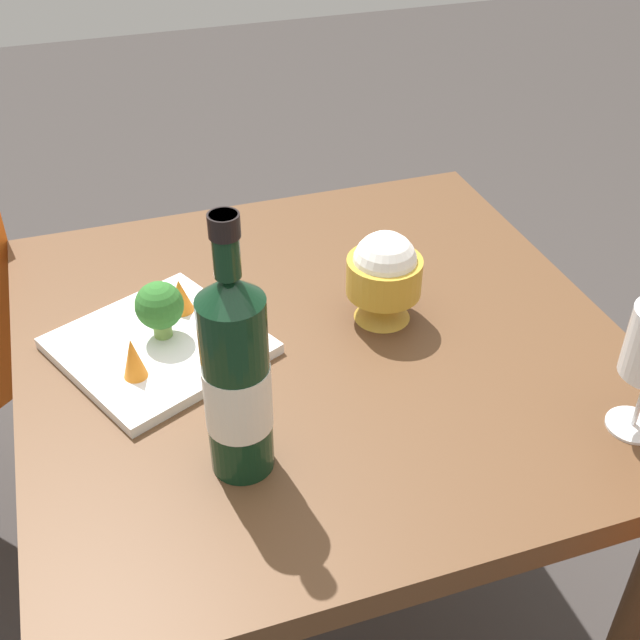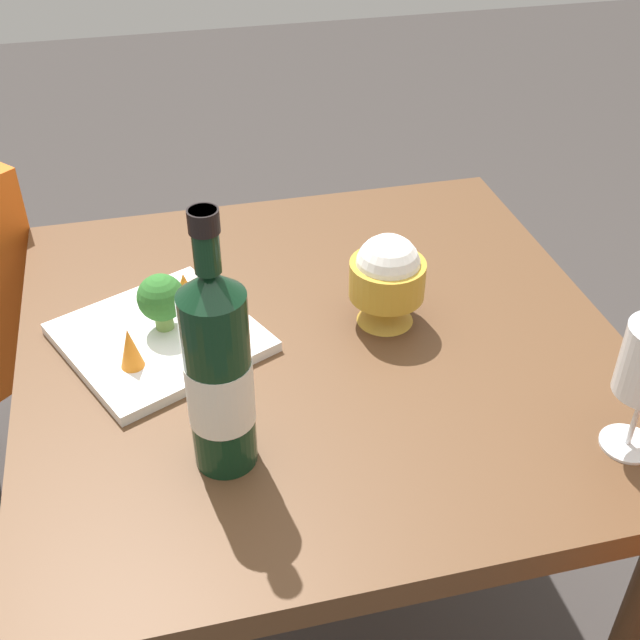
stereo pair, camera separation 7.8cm
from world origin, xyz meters
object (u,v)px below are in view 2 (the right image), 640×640
at_px(rice_bowl, 387,278).
at_px(carrot_garnish_right, 185,289).
at_px(carrot_garnish_left, 130,348).
at_px(serving_plate, 160,337).
at_px(broccoli_floret, 161,299).
at_px(wine_bottle, 218,372).

bearing_deg(rice_bowl, carrot_garnish_right, 72.57).
xyz_separation_m(carrot_garnish_left, carrot_garnish_right, (0.13, -0.08, -0.00)).
bearing_deg(carrot_garnish_right, carrot_garnish_left, 146.82).
relative_size(serving_plate, broccoli_floret, 3.87).
xyz_separation_m(serving_plate, broccoli_floret, (0.01, -0.01, 0.06)).
relative_size(serving_plate, carrot_garnish_right, 6.31).
bearing_deg(carrot_garnish_left, serving_plate, -31.61).
xyz_separation_m(wine_bottle, serving_plate, (0.25, 0.06, -0.13)).
xyz_separation_m(rice_bowl, broccoli_floret, (0.04, 0.32, -0.01)).
bearing_deg(broccoli_floret, carrot_garnish_left, 147.42).
bearing_deg(wine_bottle, rice_bowl, -50.30).
bearing_deg(wine_bottle, serving_plate, 13.67).
xyz_separation_m(rice_bowl, carrot_garnish_right, (0.09, 0.28, -0.03)).
height_order(wine_bottle, serving_plate, wine_bottle).
relative_size(rice_bowl, carrot_garnish_left, 2.31).
xyz_separation_m(wine_bottle, broccoli_floret, (0.26, 0.05, -0.07)).
relative_size(wine_bottle, broccoli_floret, 3.94).
xyz_separation_m(rice_bowl, serving_plate, (0.02, 0.33, -0.07)).
bearing_deg(wine_bottle, carrot_garnish_left, 28.77).
bearing_deg(wine_bottle, broccoli_floret, 11.09).
bearing_deg(carrot_garnish_right, rice_bowl, -107.43).
height_order(serving_plate, broccoli_floret, broccoli_floret).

